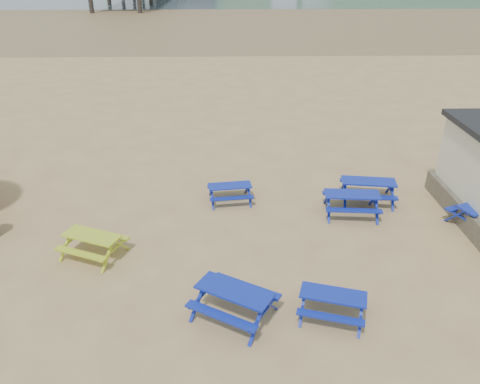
{
  "coord_description": "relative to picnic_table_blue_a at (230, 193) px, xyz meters",
  "views": [
    {
      "loc": [
        -0.74,
        -12.32,
        8.03
      ],
      "look_at": [
        -0.4,
        1.5,
        1.0
      ],
      "focal_mm": 35.0,
      "sensor_mm": 36.0,
      "label": 1
    }
  ],
  "objects": [
    {
      "name": "ground",
      "position": [
        0.74,
        -2.74,
        -0.32
      ],
      "size": [
        400.0,
        400.0,
        0.0
      ],
      "primitive_type": "plane",
      "color": "tan",
      "rests_on": "ground"
    },
    {
      "name": "picnic_table_yellow",
      "position": [
        -4.07,
        -3.36,
        0.03
      ],
      "size": [
        2.1,
        1.93,
        0.72
      ],
      "rotation": [
        0.0,
        0.0,
        -0.4
      ],
      "color": "gold",
      "rests_on": "ground"
    },
    {
      "name": "picnic_table_blue_b",
      "position": [
        4.99,
        -0.07,
        0.08
      ],
      "size": [
        2.11,
        1.8,
        0.8
      ],
      "rotation": [
        0.0,
        0.0,
        -0.15
      ],
      "color": "#08089D",
      "rests_on": "ground"
    },
    {
      "name": "wet_sand",
      "position": [
        0.74,
        52.26,
        -0.32
      ],
      "size": [
        400.0,
        400.0,
        0.0
      ],
      "primitive_type": "plane",
      "color": "olive",
      "rests_on": "ground"
    },
    {
      "name": "picnic_table_blue_g",
      "position": [
        4.17,
        -1.02,
        0.07
      ],
      "size": [
        1.98,
        1.65,
        0.78
      ],
      "rotation": [
        0.0,
        0.0,
        -0.09
      ],
      "color": "#08089D",
      "rests_on": "ground"
    },
    {
      "name": "picnic_table_blue_a",
      "position": [
        0.0,
        0.0,
        0.0
      ],
      "size": [
        1.69,
        1.43,
        0.65
      ],
      "rotation": [
        0.0,
        0.0,
        0.13
      ],
      "color": "#08089D",
      "rests_on": "ground"
    },
    {
      "name": "picnic_table_blue_e",
      "position": [
        2.49,
        -6.13,
        0.01
      ],
      "size": [
        1.9,
        1.69,
        0.67
      ],
      "rotation": [
        0.0,
        0.0,
        -0.29
      ],
      "color": "#08089D",
      "rests_on": "ground"
    },
    {
      "name": "picnic_table_blue_d",
      "position": [
        0.07,
        -6.07,
        0.07
      ],
      "size": [
        2.4,
        2.27,
        0.79
      ],
      "rotation": [
        0.0,
        0.0,
        -0.53
      ],
      "color": "#08089D",
      "rests_on": "ground"
    }
  ]
}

